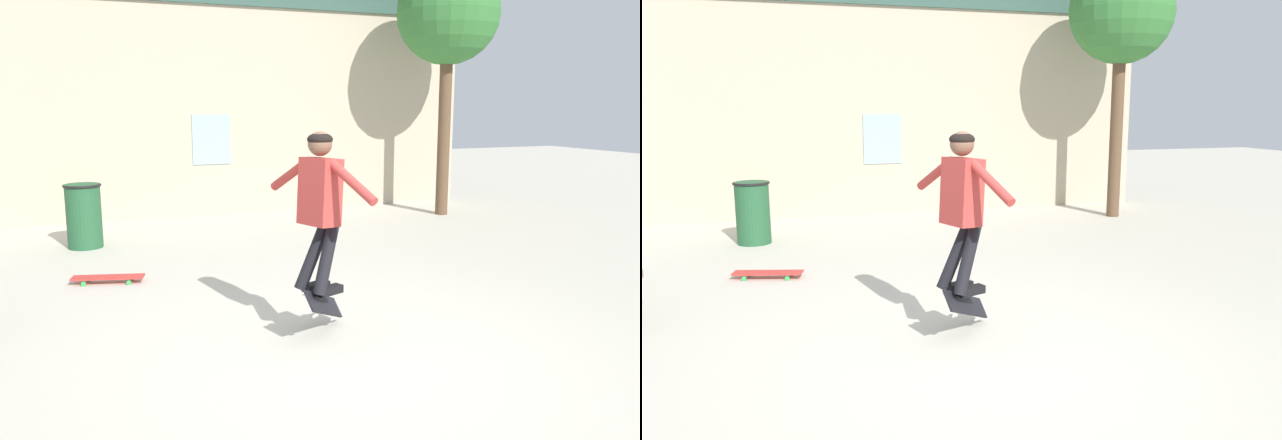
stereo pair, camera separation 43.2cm
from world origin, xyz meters
TOP-DOWN VIEW (x-y plane):
  - ground_plane at (0.00, 0.00)m, footprint 40.00×40.00m
  - building_backdrop at (-0.03, 7.08)m, footprint 11.71×0.52m
  - tree_right at (4.43, 5.44)m, footprint 1.84×1.84m
  - trash_bin at (-1.88, 4.96)m, footprint 0.53×0.53m
  - skater at (-0.02, 0.42)m, footprint 0.54×1.25m
  - skateboard_flipping at (0.03, 0.44)m, footprint 0.57×0.72m
  - skateboard_resting at (-1.69, 2.91)m, footprint 0.84×0.40m

SIDE VIEW (x-z plane):
  - ground_plane at x=0.00m, z-range 0.00..0.00m
  - skateboard_resting at x=-1.69m, z-range 0.03..0.11m
  - skateboard_flipping at x=0.03m, z-range 0.05..0.53m
  - trash_bin at x=-1.88m, z-range 0.02..0.95m
  - skater at x=-0.02m, z-range 0.55..1.96m
  - building_backdrop at x=-0.03m, z-range -0.42..4.67m
  - tree_right at x=4.43m, z-range 1.32..5.90m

